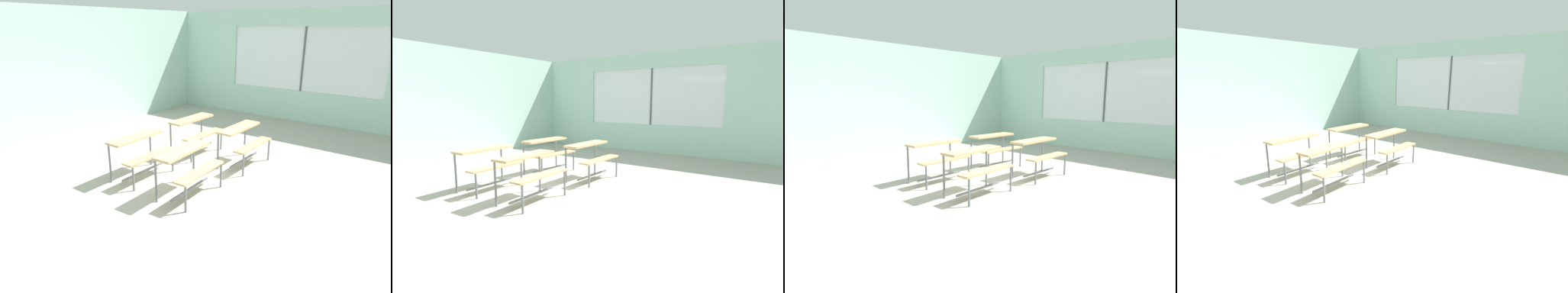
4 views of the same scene
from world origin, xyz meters
TOP-DOWN VIEW (x-y plane):
  - ground at (0.00, 0.00)m, footprint 10.00×9.00m
  - wall_back at (0.00, 4.50)m, footprint 10.00×0.12m
  - wall_right at (5.00, -0.13)m, footprint 0.12×9.00m
  - desk_bench_r0c0 at (-0.46, 0.16)m, footprint 1.13×0.64m
  - desk_bench_r0c1 at (1.17, 0.10)m, footprint 1.10×0.60m
  - desk_bench_r1c0 at (-0.42, 1.25)m, footprint 1.11×0.61m
  - desk_bench_r1c1 at (1.14, 1.23)m, footprint 1.13×0.64m

SIDE VIEW (x-z plane):
  - ground at x=0.00m, z-range -0.05..0.00m
  - desk_bench_r0c0 at x=-0.46m, z-range 0.19..0.93m
  - desk_bench_r0c1 at x=1.17m, z-range 0.19..0.93m
  - desk_bench_r1c0 at x=-0.42m, z-range 0.19..0.93m
  - desk_bench_r1c1 at x=1.14m, z-range 0.19..0.93m
  - wall_right at x=5.00m, z-range -0.05..2.95m
  - wall_back at x=0.00m, z-range 0.00..3.00m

